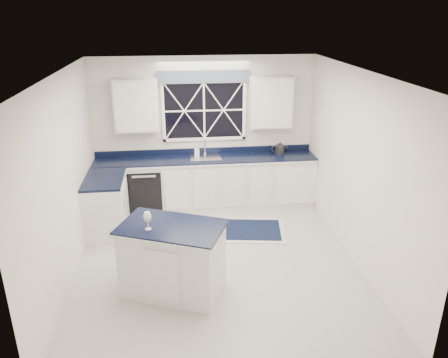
{
  "coord_description": "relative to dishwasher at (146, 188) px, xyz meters",
  "views": [
    {
      "loc": [
        -0.54,
        -5.48,
        3.46
      ],
      "look_at": [
        0.15,
        0.4,
        1.13
      ],
      "focal_mm": 35.0,
      "sensor_mm": 36.0,
      "label": 1
    }
  ],
  "objects": [
    {
      "name": "ground",
      "position": [
        1.1,
        -1.95,
        -0.41
      ],
      "size": [
        4.5,
        4.5,
        0.0
      ],
      "primitive_type": "plane",
      "color": "#A9AAA5",
      "rests_on": "ground"
    },
    {
      "name": "soap_bottle",
      "position": [
        0.95,
        0.19,
        0.62
      ],
      "size": [
        0.08,
        0.09,
        0.18
      ],
      "primitive_type": "imported",
      "rotation": [
        0.0,
        0.0,
        0.01
      ],
      "color": "silver",
      "rests_on": "countertop"
    },
    {
      "name": "kettle",
      "position": [
        2.48,
        0.11,
        0.63
      ],
      "size": [
        0.31,
        0.19,
        0.22
      ],
      "rotation": [
        0.0,
        0.0,
        -0.04
      ],
      "color": "#2A2A2C",
      "rests_on": "countertop"
    },
    {
      "name": "island",
      "position": [
        0.47,
        -2.59,
        0.07
      ],
      "size": [
        1.47,
        1.2,
        0.95
      ],
      "rotation": [
        0.0,
        0.0,
        -0.4
      ],
      "color": "silver",
      "rests_on": "ground"
    },
    {
      "name": "back_wall",
      "position": [
        1.1,
        0.3,
        0.94
      ],
      "size": [
        4.0,
        0.1,
        2.7
      ],
      "primitive_type": "cube",
      "color": "silver",
      "rests_on": "ground"
    },
    {
      "name": "upper_cabinets",
      "position": [
        1.1,
        0.13,
        1.49
      ],
      "size": [
        3.1,
        0.34,
        0.9
      ],
      "color": "silver",
      "rests_on": "ground"
    },
    {
      "name": "countertop",
      "position": [
        1.1,
        0.0,
        0.51
      ],
      "size": [
        3.98,
        0.64,
        0.04
      ],
      "primitive_type": "cube",
      "color": "black",
      "rests_on": "base_cabinets"
    },
    {
      "name": "base_cabinets",
      "position": [
        0.77,
        -0.17,
        0.04
      ],
      "size": [
        3.99,
        1.6,
        0.9
      ],
      "color": "silver",
      "rests_on": "ground"
    },
    {
      "name": "dishwasher",
      "position": [
        0.0,
        0.0,
        0.0
      ],
      "size": [
        0.6,
        0.58,
        0.82
      ],
      "primitive_type": "cube",
      "color": "black",
      "rests_on": "ground"
    },
    {
      "name": "rug",
      "position": [
        1.59,
        -1.05,
        -0.4
      ],
      "size": [
        1.57,
        1.1,
        0.02
      ],
      "rotation": [
        0.0,
        0.0,
        -0.15
      ],
      "color": "beige",
      "rests_on": "ground"
    },
    {
      "name": "wine_glass",
      "position": [
        0.19,
        -2.64,
        0.7
      ],
      "size": [
        0.1,
        0.1,
        0.23
      ],
      "color": "silver",
      "rests_on": "island"
    },
    {
      "name": "faucet",
      "position": [
        1.1,
        0.19,
        0.69
      ],
      "size": [
        0.05,
        0.2,
        0.3
      ],
      "color": "silver",
      "rests_on": "countertop"
    },
    {
      "name": "window",
      "position": [
        1.1,
        0.25,
        1.42
      ],
      "size": [
        1.65,
        0.09,
        1.26
      ],
      "color": "black",
      "rests_on": "ground"
    }
  ]
}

